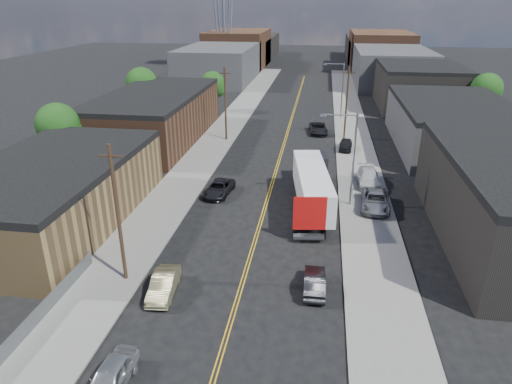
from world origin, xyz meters
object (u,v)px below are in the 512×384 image
(car_left_c, at_px, (219,188))
(car_right_oncoming, at_px, (315,282))
(car_left_a, at_px, (110,377))
(car_right_lot_a, at_px, (376,200))
(car_left_b, at_px, (164,285))
(car_right_lot_b, at_px, (369,178))
(car_ahead_truck, at_px, (318,128))
(car_right_lot_c, at_px, (346,145))
(semi_truck, at_px, (312,182))

(car_left_c, distance_m, car_right_oncoming, 18.21)
(car_left_a, distance_m, car_right_lot_a, 28.40)
(car_left_b, xyz_separation_m, car_right_oncoming, (10.00, 1.83, -0.04))
(car_right_lot_b, height_order, car_ahead_truck, car_right_lot_b)
(car_right_oncoming, height_order, car_right_lot_b, car_right_lot_b)
(car_right_lot_a, bearing_deg, car_left_b, -129.77)
(car_right_lot_b, bearing_deg, car_right_oncoming, -105.43)
(car_left_a, xyz_separation_m, car_right_lot_b, (15.15, 29.87, 0.21))
(car_right_lot_b, distance_m, car_right_lot_c, 12.15)
(car_ahead_truck, bearing_deg, semi_truck, -96.09)
(semi_truck, relative_size, car_left_c, 3.22)
(semi_truck, height_order, car_left_a, semi_truck)
(car_left_a, bearing_deg, car_right_lot_c, 76.54)
(semi_truck, relative_size, car_right_lot_b, 2.97)
(car_left_c, distance_m, car_right_lot_b, 15.84)
(semi_truck, xyz_separation_m, car_right_lot_b, (5.80, 5.63, -1.39))
(semi_truck, distance_m, car_right_lot_a, 6.12)
(car_left_b, bearing_deg, car_left_c, 84.92)
(car_left_a, height_order, car_right_oncoming, car_left_a)
(car_left_c, height_order, car_right_lot_c, car_right_lot_c)
(car_right_lot_a, height_order, car_right_lot_b, car_right_lot_a)
(car_right_lot_a, bearing_deg, car_right_oncoming, -106.45)
(semi_truck, distance_m, car_right_oncoming, 14.31)
(car_right_lot_b, xyz_separation_m, car_ahead_truck, (-5.65, 19.93, -0.18))
(car_left_c, distance_m, car_ahead_truck, 26.32)
(car_left_a, relative_size, car_right_lot_a, 0.75)
(car_left_c, height_order, car_right_lot_b, car_right_lot_b)
(car_left_b, height_order, car_right_lot_c, car_right_lot_c)
(car_left_a, bearing_deg, car_right_lot_b, 67.14)
(car_left_c, bearing_deg, car_right_lot_a, 1.42)
(car_right_oncoming, height_order, car_right_lot_c, car_right_lot_c)
(car_right_oncoming, distance_m, car_right_lot_b, 20.49)
(car_right_lot_a, xyz_separation_m, car_right_lot_b, (-0.16, 5.95, -0.00))
(car_left_a, xyz_separation_m, car_left_b, (0.00, 8.21, -0.01))
(car_ahead_truck, bearing_deg, car_left_b, -108.63)
(semi_truck, xyz_separation_m, car_left_c, (-9.35, 1.01, -1.63))
(car_left_a, distance_m, car_right_oncoming, 14.17)
(car_right_lot_b, bearing_deg, car_left_a, -117.76)
(car_right_lot_a, bearing_deg, car_left_a, -118.13)
(car_left_b, height_order, car_right_lot_b, car_right_lot_b)
(car_left_a, relative_size, car_right_lot_c, 1.04)
(car_right_lot_c, distance_m, car_ahead_truck, 8.76)
(car_left_b, relative_size, car_right_lot_b, 0.81)
(car_right_lot_c, relative_size, car_ahead_truck, 0.76)
(car_right_oncoming, bearing_deg, semi_truck, -88.43)
(car_right_lot_b, bearing_deg, semi_truck, -136.71)
(car_right_lot_c, height_order, car_ahead_truck, car_right_lot_c)
(car_left_b, distance_m, car_right_oncoming, 10.17)
(car_left_c, relative_size, car_right_oncoming, 1.20)
(semi_truck, xyz_separation_m, car_ahead_truck, (0.15, 25.56, -1.57))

